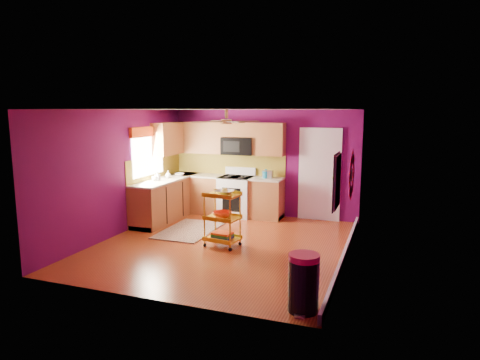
% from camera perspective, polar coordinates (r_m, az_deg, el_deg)
% --- Properties ---
extents(ground, '(5.00, 5.00, 0.00)m').
position_cam_1_polar(ground, '(8.09, -2.26, -8.60)').
color(ground, maroon).
rests_on(ground, ground).
extents(room_envelope, '(4.54, 5.04, 2.52)m').
position_cam_1_polar(room_envelope, '(7.74, -2.15, 2.96)').
color(room_envelope, '#590A4A').
rests_on(room_envelope, ground).
extents(lower_cabinets, '(2.81, 2.31, 0.94)m').
position_cam_1_polar(lower_cabinets, '(10.12, -5.41, -2.44)').
color(lower_cabinets, brown).
rests_on(lower_cabinets, ground).
extents(electric_range, '(0.76, 0.66, 1.13)m').
position_cam_1_polar(electric_range, '(10.13, -0.48, -2.11)').
color(electric_range, white).
rests_on(electric_range, ground).
extents(upper_cabinetry, '(2.80, 2.30, 1.26)m').
position_cam_1_polar(upper_cabinetry, '(10.21, -4.14, 5.42)').
color(upper_cabinetry, brown).
rests_on(upper_cabinetry, ground).
extents(left_window, '(0.08, 1.35, 1.08)m').
position_cam_1_polar(left_window, '(9.69, -12.17, 4.66)').
color(left_window, white).
rests_on(left_window, ground).
extents(panel_door, '(0.95, 0.11, 2.15)m').
position_cam_1_polar(panel_door, '(9.83, 10.57, 0.59)').
color(panel_door, white).
rests_on(panel_door, ground).
extents(right_wall_art, '(0.04, 2.74, 1.04)m').
position_cam_1_polar(right_wall_art, '(6.90, 13.93, 0.32)').
color(right_wall_art, black).
rests_on(right_wall_art, ground).
extents(ceiling_fan, '(1.01, 1.01, 0.26)m').
position_cam_1_polar(ceiling_fan, '(7.89, -1.81, 7.87)').
color(ceiling_fan, '#BF8C3F').
rests_on(ceiling_fan, ground).
extents(shag_rug, '(1.00, 1.61, 0.02)m').
position_cam_1_polar(shag_rug, '(9.04, -6.75, -6.65)').
color(shag_rug, black).
rests_on(shag_rug, ground).
extents(rolling_cart, '(0.66, 0.52, 1.10)m').
position_cam_1_polar(rolling_cart, '(7.86, -2.32, -4.88)').
color(rolling_cart, gold).
rests_on(rolling_cart, ground).
extents(trash_can, '(0.42, 0.44, 0.74)m').
position_cam_1_polar(trash_can, '(5.51, 8.47, -13.41)').
color(trash_can, black).
rests_on(trash_can, ground).
extents(teal_kettle, '(0.18, 0.18, 0.21)m').
position_cam_1_polar(teal_kettle, '(9.86, 3.48, 0.76)').
color(teal_kettle, '#137095').
rests_on(teal_kettle, lower_cabinets).
extents(toaster, '(0.22, 0.15, 0.18)m').
position_cam_1_polar(toaster, '(9.85, 3.75, 0.78)').
color(toaster, beige).
rests_on(toaster, lower_cabinets).
extents(soap_bottle_a, '(0.09, 0.10, 0.21)m').
position_cam_1_polar(soap_bottle_a, '(9.64, -10.94, 0.53)').
color(soap_bottle_a, '#EA3F72').
rests_on(soap_bottle_a, lower_cabinets).
extents(soap_bottle_b, '(0.13, 0.13, 0.17)m').
position_cam_1_polar(soap_bottle_b, '(9.98, -9.56, 0.75)').
color(soap_bottle_b, white).
rests_on(soap_bottle_b, lower_cabinets).
extents(counter_dish, '(0.23, 0.23, 0.06)m').
position_cam_1_polar(counter_dish, '(10.31, -8.06, 0.75)').
color(counter_dish, white).
rests_on(counter_dish, lower_cabinets).
extents(counter_cup, '(0.14, 0.14, 0.11)m').
position_cam_1_polar(counter_cup, '(9.63, -11.27, 0.21)').
color(counter_cup, white).
rests_on(counter_cup, lower_cabinets).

